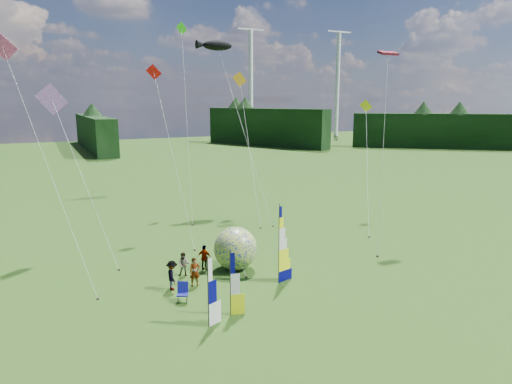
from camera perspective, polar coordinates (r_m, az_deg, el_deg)
name	(u,v)px	position (r m, az deg, el deg)	size (l,w,h in m)	color
ground	(306,307)	(24.78, 6.32, -14.05)	(220.00, 220.00, 0.00)	#3C661F
treeline_ring	(308,233)	(23.35, 6.54, -5.15)	(210.00, 210.00, 8.00)	#1B3718
turbine_left	(337,85)	(140.42, 10.14, 13.03)	(8.00, 1.20, 30.00)	silver
turbine_right	(251,84)	(133.72, -0.64, 13.30)	(8.00, 1.20, 30.00)	silver
feather_banner_main	(279,245)	(26.75, 2.88, -6.68)	(1.26, 0.10, 4.64)	#04045F
side_banner_left	(230,284)	(23.12, -3.23, -11.47)	(0.92, 0.10, 3.29)	#F9FF0F
side_banner_far	(208,294)	(22.04, -5.99, -12.52)	(1.01, 0.10, 3.41)	white
bol_inflatable	(235,248)	(29.19, -2.59, -7.06)	(2.76, 2.76, 2.76)	navy
spectator_a	(195,272)	(27.07, -7.67, -9.87)	(0.62, 0.40, 1.69)	#66594C
spectator_b	(184,264)	(28.62, -9.01, -8.93)	(0.73, 0.36, 1.50)	#66594C
spectator_c	(172,275)	(26.74, -10.44, -10.21)	(1.11, 0.41, 1.72)	#66594C
spectator_d	(205,258)	(29.35, -6.45, -8.17)	(0.97, 0.39, 1.65)	#66594C
camp_chair	(182,293)	(25.19, -9.17, -12.34)	(0.63, 0.63, 1.09)	navy
kite_whale	(243,120)	(42.47, -1.64, 8.95)	(3.95, 14.18, 17.60)	black
kite_rainbow_delta	(83,167)	(32.29, -20.83, 2.92)	(6.52, 10.58, 12.54)	#FC1F38
kite_parafoil	(384,139)	(34.42, 15.67, 6.38)	(7.34, 7.94, 15.71)	red
small_kite_red	(173,149)	(35.51, -10.37, 5.29)	(2.58, 9.98, 13.91)	red
small_kite_orange	(249,142)	(41.58, -0.85, 6.31)	(4.53, 11.21, 13.85)	orange
small_kite_yellow	(368,160)	(40.44, 13.78, 3.88)	(7.21, 9.48, 11.10)	yellow
small_kite_pink	(48,160)	(27.40, -24.54, 3.71)	(6.13, 8.00, 14.88)	#F24592
small_kite_green	(187,115)	(43.30, -8.67, 9.55)	(4.48, 11.52, 18.62)	#1DA90E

